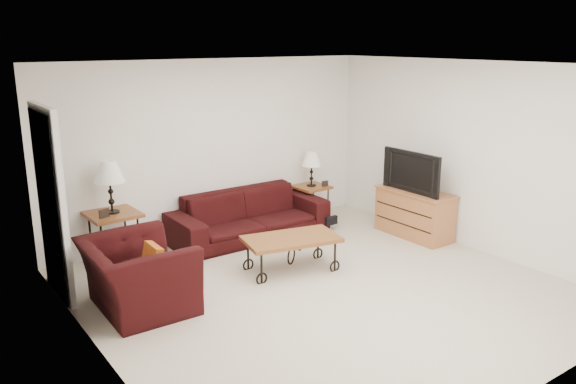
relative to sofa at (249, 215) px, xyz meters
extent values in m
plane|color=beige|center=(-0.27, -2.02, -0.33)|extent=(5.00, 5.00, 0.00)
cube|color=white|center=(-0.27, 0.48, 0.92)|extent=(5.00, 0.02, 2.50)
cube|color=white|center=(-0.27, -4.52, 0.92)|extent=(5.00, 0.02, 2.50)
cube|color=white|center=(-2.77, -2.02, 0.92)|extent=(0.02, 5.00, 2.50)
cube|color=white|center=(2.23, -2.02, 0.92)|extent=(0.02, 5.00, 2.50)
plane|color=white|center=(-0.27, -2.02, 2.17)|extent=(5.00, 5.00, 0.00)
cube|color=black|center=(-2.74, -0.37, 0.69)|extent=(0.08, 0.94, 2.04)
imported|color=black|center=(0.00, 0.00, 0.00)|extent=(2.28, 0.89, 0.67)
cube|color=brown|center=(-1.89, 0.18, 0.00)|extent=(0.63, 0.63, 0.66)
cube|color=brown|center=(1.26, 0.18, -0.06)|extent=(0.50, 0.50, 0.54)
cube|color=black|center=(-2.04, 0.03, 0.38)|extent=(0.13, 0.04, 0.11)
cube|color=black|center=(1.41, 0.03, 0.25)|extent=(0.11, 0.03, 0.09)
cube|color=brown|center=(-0.23, -1.33, -0.12)|extent=(1.25, 0.85, 0.43)
imported|color=black|center=(-2.14, -1.23, 0.04)|extent=(1.02, 1.16, 0.74)
cube|color=#AF4F16|center=(-1.99, -1.28, 0.19)|extent=(0.09, 0.34, 0.34)
cube|color=#AF6741|center=(1.96, -1.32, 0.00)|extent=(0.47, 1.12, 0.67)
imported|color=black|center=(1.94, -1.32, 0.63)|extent=(0.13, 1.01, 0.58)
ellipsoid|color=black|center=(1.13, -0.36, -0.13)|extent=(0.37, 0.33, 0.40)
camera|label=1|loc=(-4.12, -6.69, 2.43)|focal=35.99mm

